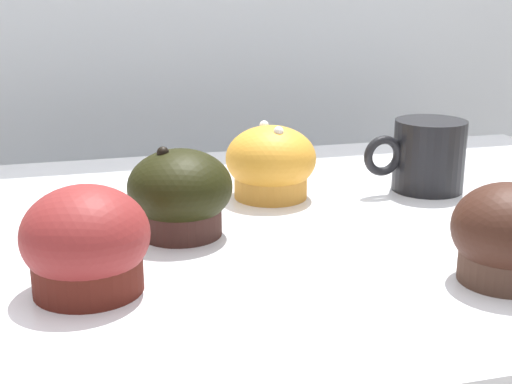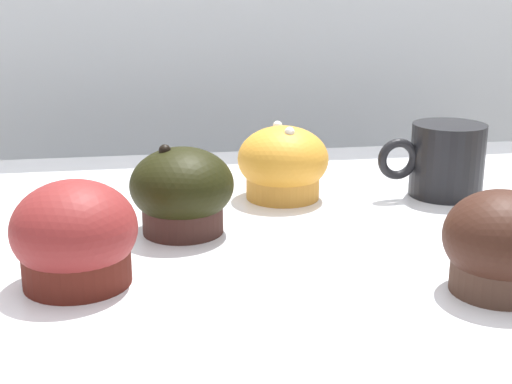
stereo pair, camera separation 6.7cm
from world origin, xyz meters
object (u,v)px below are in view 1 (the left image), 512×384
Objects in this scene: muffin_back_right at (180,194)px; coffee_cup at (427,154)px; muffin_back_center at (507,236)px; muffin_front_left at (271,164)px; muffin_front_center at (86,244)px.

muffin_back_right is 0.81× the size of coffee_cup.
muffin_back_center is at bearing -37.10° from muffin_back_right.
muffin_front_left is at bearing 39.27° from muffin_back_right.
muffin_front_center is 1.00× the size of muffin_back_right.
muffin_front_center is 0.14m from muffin_back_right.
muffin_back_right is 1.11× the size of muffin_back_center.
muffin_back_right reaches higher than muffin_back_center.
muffin_front_left is at bearing 44.49° from muffin_front_center.
muffin_back_right reaches higher than coffee_cup.
muffin_back_right is 0.15m from muffin_front_left.
coffee_cup is (0.30, 0.08, 0.00)m from muffin_back_right.
muffin_front_left is 0.30m from muffin_back_center.
muffin_front_center reaches higher than coffee_cup.
muffin_back_right reaches higher than muffin_front_center.
muffin_front_left is 0.19m from coffee_cup.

